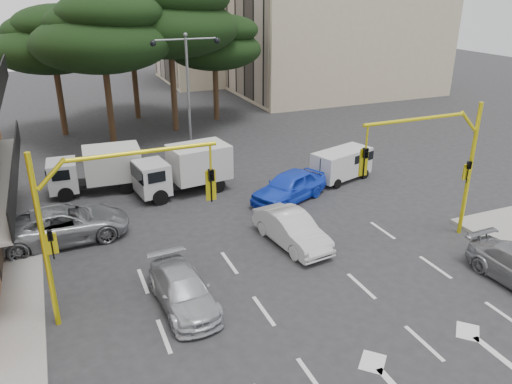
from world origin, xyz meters
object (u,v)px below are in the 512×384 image
car_white_hatch (292,229)px  van_white (342,165)px  signal_mast_right (440,156)px  car_blue_compact (289,186)px  street_lamp_center (188,76)px  car_silver_cross_a (64,224)px  signal_mast_left (100,209)px  car_silver_cross_b (192,170)px  box_truck_a (96,170)px  car_silver_wagon (183,290)px  box_truck_b (184,170)px

car_white_hatch → van_white: size_ratio=1.20×
car_white_hatch → signal_mast_right: bearing=-26.5°
car_blue_compact → street_lamp_center: bearing=177.1°
car_silver_cross_a → street_lamp_center: bearing=-49.0°
car_white_hatch → car_silver_cross_a: size_ratio=0.77×
signal_mast_left → van_white: bearing=29.4°
car_blue_compact → car_silver_cross_a: bearing=-113.8°
street_lamp_center → car_blue_compact: size_ratio=1.69×
signal_mast_right → street_lamp_center: size_ratio=0.77×
car_white_hatch → car_silver_cross_a: (-9.05, 4.18, 0.06)m
car_silver_cross_b → box_truck_a: box_truck_a is taller
signal_mast_left → car_blue_compact: (9.86, 6.30, -3.10)m
car_blue_compact → box_truck_a: box_truck_a is taller
signal_mast_right → box_truck_a: size_ratio=1.23×
van_white → box_truck_a: 13.66m
signal_mast_right → car_silver_wagon: (-11.27, -0.59, -3.27)m
signal_mast_right → van_white: size_ratio=1.67×
car_blue_compact → car_silver_cross_b: 6.09m
signal_mast_left → box_truck_a: bearing=86.0°
signal_mast_right → car_white_hatch: bearing=160.9°
signal_mast_left → car_silver_cross_b: bearing=61.4°
van_white → car_silver_cross_b: bearing=-128.7°
car_white_hatch → car_silver_wagon: car_white_hatch is taller
car_blue_compact → box_truck_a: size_ratio=0.94×
signal_mast_left → car_silver_wagon: bearing=-14.1°
car_blue_compact → car_silver_wagon: 10.20m
car_silver_cross_a → signal_mast_left: bearing=-172.5°
box_truck_b → car_blue_compact: bearing=-131.7°
car_silver_cross_b → signal_mast_left: bearing=143.5°
signal_mast_left → car_silver_cross_a: bearing=101.0°
car_silver_cross_a → car_silver_cross_b: 8.67m
signal_mast_right → street_lamp_center: 15.65m
street_lamp_center → car_silver_wagon: (-4.46, -14.60, -4.81)m
street_lamp_center → van_white: size_ratio=2.16×
signal_mast_right → car_white_hatch: 6.87m
car_silver_wagon → box_truck_a: box_truck_a is taller
car_silver_wagon → box_truck_b: box_truck_b is taller
van_white → car_blue_compact: bearing=-86.3°
car_white_hatch → car_silver_cross_a: car_silver_cross_a is taller
car_blue_compact → car_silver_cross_b: bearing=-165.2°
car_blue_compact → van_white: van_white is taller
signal_mast_left → car_silver_cross_a: signal_mast_left is taller
car_white_hatch → box_truck_b: (-2.73, 7.52, 0.55)m
car_silver_cross_b → van_white: (7.96, -3.14, 0.27)m
car_silver_cross_b → van_white: 8.57m
signal_mast_left → car_silver_cross_b: size_ratio=1.63×
van_white → box_truck_a: size_ratio=0.74×
signal_mast_left → box_truck_b: 11.12m
car_blue_compact → signal_mast_left: bearing=-81.9°
car_silver_wagon → car_silver_cross_a: car_silver_cross_a is taller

